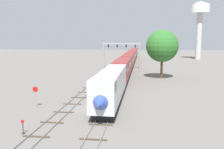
{
  "coord_description": "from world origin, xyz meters",
  "views": [
    {
      "loc": [
        6.38,
        -31.05,
        9.13
      ],
      "look_at": [
        1.0,
        12.0,
        3.0
      ],
      "focal_mm": 39.17,
      "sensor_mm": 36.0,
      "label": 1
    }
  ],
  "objects": [
    {
      "name": "ground_plane",
      "position": [
        0.0,
        0.0,
        0.0
      ],
      "size": [
        400.0,
        400.0,
        0.0
      ],
      "primitive_type": "plane",
      "color": "slate"
    },
    {
      "name": "stop_sign",
      "position": [
        -8.0,
        -0.06,
        1.87
      ],
      "size": [
        0.76,
        0.08,
        2.88
      ],
      "color": "gray",
      "rests_on": "ground"
    },
    {
      "name": "passenger_train",
      "position": [
        2.0,
        52.86,
        2.61
      ],
      "size": [
        3.04,
        118.43,
        4.8
      ],
      "color": "silver",
      "rests_on": "ground"
    },
    {
      "name": "water_tower",
      "position": [
        32.66,
        89.77,
        20.5
      ],
      "size": [
        8.58,
        8.58,
        26.89
      ],
      "color": "beige",
      "rests_on": "ground"
    },
    {
      "name": "track_main",
      "position": [
        2.0,
        60.0,
        0.07
      ],
      "size": [
        2.6,
        200.0,
        0.16
      ],
      "color": "slate",
      "rests_on": "ground"
    },
    {
      "name": "switch_stand",
      "position": [
        -5.1,
        -9.42,
        0.52
      ],
      "size": [
        0.36,
        0.24,
        1.46
      ],
      "color": "black",
      "rests_on": "ground"
    },
    {
      "name": "trackside_tree_left",
      "position": [
        10.98,
        28.14,
        7.73
      ],
      "size": [
        7.64,
        7.64,
        11.57
      ],
      "color": "brown",
      "rests_on": "ground"
    },
    {
      "name": "track_near",
      "position": [
        -3.5,
        40.0,
        0.07
      ],
      "size": [
        2.6,
        160.0,
        0.16
      ],
      "color": "slate",
      "rests_on": "ground"
    },
    {
      "name": "signal_gantry",
      "position": [
        -0.25,
        46.94,
        6.26
      ],
      "size": [
        12.1,
        0.49,
        8.58
      ],
      "color": "#999BA0",
      "rests_on": "ground"
    }
  ]
}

